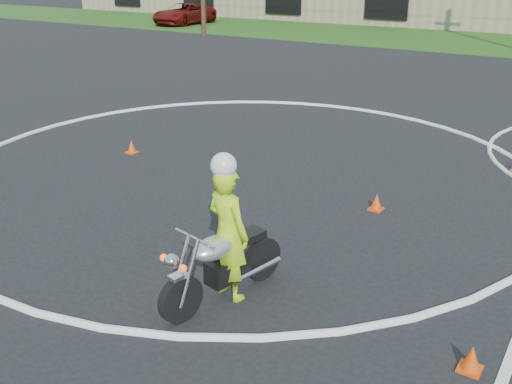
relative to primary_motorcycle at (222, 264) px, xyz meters
The scene contains 6 objects.
ground 3.05m from the primary_motorcycle, 152.14° to the left, with size 120.00×120.00×0.00m, color black.
grass_strip 28.53m from the primary_motorcycle, 95.35° to the left, with size 120.00×10.00×0.02m, color #1E4714.
course_markings 5.80m from the primary_motorcycle, 94.85° to the left, with size 19.05×19.05×0.12m.
primary_motorcycle is the anchor object (origin of this frame).
rider_primary_grp 0.45m from the primary_motorcycle, 88.39° to the left, with size 0.72×0.54×1.95m.
pickup_grp 35.95m from the primary_motorcycle, 130.33° to the left, with size 2.64×5.32×1.45m.
Camera 1 is at (6.43, -6.44, 4.01)m, focal length 40.00 mm.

